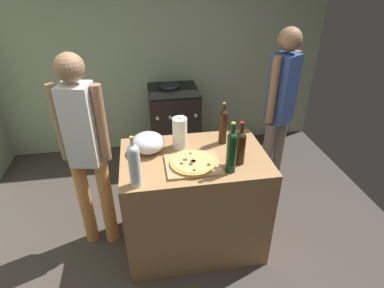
# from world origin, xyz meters

# --- Properties ---
(ground_plane) EXTENTS (4.37, 3.14, 0.02)m
(ground_plane) POSITION_xyz_m (0.00, 1.27, -0.01)
(ground_plane) COLOR #3F3833
(kitchen_wall_rear) EXTENTS (4.37, 0.10, 2.60)m
(kitchen_wall_rear) POSITION_xyz_m (0.00, 2.59, 1.30)
(kitchen_wall_rear) COLOR #99A889
(kitchen_wall_rear) RESTS_ON ground_plane
(counter) EXTENTS (1.14, 0.74, 0.92)m
(counter) POSITION_xyz_m (0.20, 0.71, 0.46)
(counter) COLOR #9E7247
(counter) RESTS_ON ground_plane
(cutting_board) EXTENTS (0.40, 0.32, 0.02)m
(cutting_board) POSITION_xyz_m (0.17, 0.58, 0.93)
(cutting_board) COLOR tan
(cutting_board) RESTS_ON counter
(pizza) EXTENTS (0.34, 0.34, 0.03)m
(pizza) POSITION_xyz_m (0.17, 0.58, 0.95)
(pizza) COLOR tan
(pizza) RESTS_ON cutting_board
(mixing_bowl) EXTENTS (0.26, 0.26, 0.16)m
(mixing_bowl) POSITION_xyz_m (-0.15, 0.84, 1.00)
(mixing_bowl) COLOR #B2B2B7
(mixing_bowl) RESTS_ON counter
(paper_towel_roll) EXTENTS (0.12, 0.12, 0.26)m
(paper_towel_roll) POSITION_xyz_m (0.11, 0.87, 1.04)
(paper_towel_roll) COLOR white
(paper_towel_roll) RESTS_ON counter
(wine_bottle_green) EXTENTS (0.08, 0.08, 0.37)m
(wine_bottle_green) POSITION_xyz_m (-0.25, 0.42, 1.09)
(wine_bottle_green) COLOR silver
(wine_bottle_green) RESTS_ON counter
(wine_bottle_clear) EXTENTS (0.07, 0.07, 0.39)m
(wine_bottle_clear) POSITION_xyz_m (0.42, 0.47, 1.09)
(wine_bottle_clear) COLOR #143819
(wine_bottle_clear) RESTS_ON counter
(wine_bottle_amber) EXTENTS (0.07, 0.07, 0.36)m
(wine_bottle_amber) POSITION_xyz_m (0.47, 0.88, 1.08)
(wine_bottle_amber) COLOR #331E0F
(wine_bottle_amber) RESTS_ON counter
(wine_bottle_dark) EXTENTS (0.08, 0.08, 0.34)m
(wine_bottle_dark) POSITION_xyz_m (0.51, 0.56, 1.06)
(wine_bottle_dark) COLOR #331E0F
(wine_bottle_dark) RESTS_ON counter
(stove) EXTENTS (0.58, 0.61, 0.96)m
(stove) POSITION_xyz_m (0.21, 2.19, 0.46)
(stove) COLOR black
(stove) RESTS_ON ground_plane
(person_in_stripes) EXTENTS (0.38, 0.24, 1.71)m
(person_in_stripes) POSITION_xyz_m (-0.63, 0.87, 0.99)
(person_in_stripes) COLOR #D88C4C
(person_in_stripes) RESTS_ON ground_plane
(person_in_red) EXTENTS (0.33, 0.28, 1.75)m
(person_in_red) POSITION_xyz_m (1.13, 1.28, 1.01)
(person_in_red) COLOR slate
(person_in_red) RESTS_ON ground_plane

